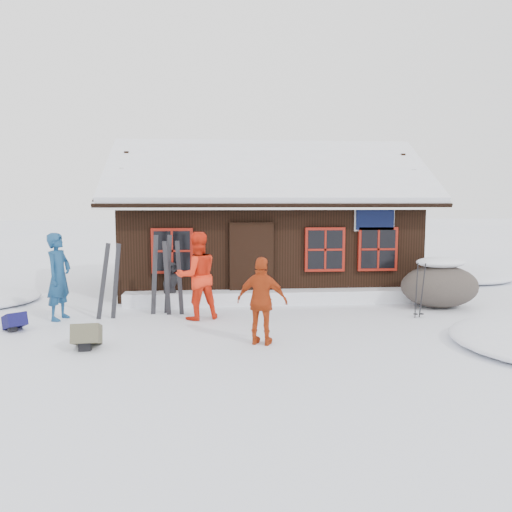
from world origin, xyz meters
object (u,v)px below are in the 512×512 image
object	(u,v)px
skier_teal	(59,277)
boulder	(440,285)
skier_orange_left	(197,276)
ski_pair_left	(110,282)
backpack_olive	(87,339)
backpack_blue	(15,324)
ski_poles	(419,291)
skier_crouched	(171,284)
skier_orange_right	(262,301)

from	to	relation	value
skier_teal	boulder	size ratio (longest dim) A/B	1.01
boulder	skier_orange_left	bearing A→B (deg)	-172.95
ski_pair_left	backpack_olive	world-z (taller)	ski_pair_left
skier_orange_left	ski_pair_left	world-z (taller)	skier_orange_left
ski_pair_left	backpack_blue	world-z (taller)	ski_pair_left
ski_poles	backpack_blue	distance (m)	8.59
ski_pair_left	backpack_olive	size ratio (longest dim) A/B	2.81
backpack_olive	skier_teal	bearing A→B (deg)	110.89
boulder	backpack_olive	xyz separation A→B (m)	(-7.76, -2.78, -0.39)
skier_orange_left	skier_crouched	distance (m)	1.69
ski_pair_left	backpack_blue	bearing A→B (deg)	-141.79
skier_orange_right	skier_crouched	xyz separation A→B (m)	(-1.92, 3.56, -0.25)
backpack_blue	backpack_olive	size ratio (longest dim) A/B	0.80
backpack_blue	backpack_olive	bearing A→B (deg)	-74.23
skier_crouched	ski_pair_left	xyz separation A→B (m)	(-1.23, -1.31, 0.27)
backpack_olive	backpack_blue	bearing A→B (deg)	136.52
skier_orange_left	skier_crouched	size ratio (longest dim) A/B	1.75
skier_orange_left	ski_poles	xyz separation A→B (m)	(4.93, -0.29, -0.37)
boulder	backpack_olive	world-z (taller)	boulder
skier_teal	backpack_blue	bearing A→B (deg)	160.96
skier_orange_right	backpack_blue	world-z (taller)	skier_orange_right
skier_orange_left	skier_crouched	bearing A→B (deg)	-85.08
skier_teal	skier_orange_right	world-z (taller)	skier_teal
skier_orange_left	boulder	distance (m)	5.93
skier_orange_right	skier_crouched	size ratio (longest dim) A/B	1.46
backpack_blue	backpack_olive	distance (m)	2.22
skier_orange_left	ski_pair_left	bearing A→B (deg)	-25.11
backpack_olive	boulder	bearing A→B (deg)	14.13
skier_orange_left	skier_orange_right	world-z (taller)	skier_orange_left
skier_crouched	backpack_olive	size ratio (longest dim) A/B	1.78
ski_poles	skier_teal	bearing A→B (deg)	176.41
skier_crouched	backpack_blue	world-z (taller)	skier_crouched
skier_teal	ski_pair_left	size ratio (longest dim) A/B	1.10
skier_teal	ski_poles	xyz separation A→B (m)	(7.94, -0.50, -0.36)
skier_teal	backpack_olive	distance (m)	2.65
skier_orange_left	boulder	world-z (taller)	skier_orange_left
ski_poles	skier_crouched	bearing A→B (deg)	162.48
ski_pair_left	skier_orange_left	bearing A→B (deg)	6.45
skier_teal	skier_crouched	size ratio (longest dim) A/B	1.74
skier_teal	backpack_olive	bearing A→B (deg)	-137.57
skier_teal	skier_crouched	world-z (taller)	skier_teal
ski_pair_left	backpack_blue	distance (m)	2.04
skier_teal	skier_crouched	bearing A→B (deg)	-45.24
skier_orange_left	skier_orange_right	xyz separation A→B (m)	(1.23, -2.07, -0.16)
skier_crouched	ski_pair_left	world-z (taller)	ski_pair_left
boulder	skier_orange_right	bearing A→B (deg)	-148.90
skier_crouched	backpack_blue	xyz separation A→B (m)	(-2.95, -2.17, -0.42)
skier_orange_right	skier_teal	bearing A→B (deg)	-7.34
backpack_blue	boulder	bearing A→B (deg)	-27.87
ski_poles	backpack_olive	size ratio (longest dim) A/B	2.06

